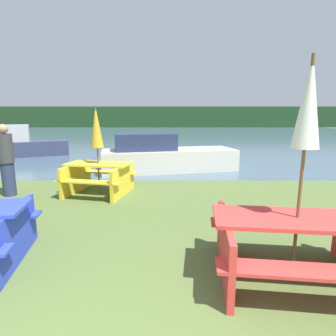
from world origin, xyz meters
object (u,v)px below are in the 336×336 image
at_px(umbrella_white, 308,106).
at_px(person, 6,160).
at_px(picnic_table_red, 295,242).
at_px(boat, 165,156).
at_px(boat_second, 23,145).
at_px(umbrella_gold, 96,127).
at_px(picnic_table_yellow, 99,176).

height_order(umbrella_white, person, umbrella_white).
xyz_separation_m(picnic_table_red, person, (-5.28, 3.34, 0.40)).
relative_size(picnic_table_red, boat, 0.41).
relative_size(picnic_table_red, boat_second, 0.49).
relative_size(umbrella_gold, umbrella_white, 0.86).
relative_size(boat, person, 2.87).
distance_m(picnic_table_red, umbrella_gold, 4.86).
bearing_deg(boat, boat_second, 140.12).
height_order(umbrella_white, boat, umbrella_white).
bearing_deg(umbrella_gold, picnic_table_yellow, -90.00).
bearing_deg(boat_second, umbrella_gold, -75.67).
bearing_deg(person, boat_second, 116.18).
bearing_deg(person, picnic_table_yellow, 4.40).
distance_m(picnic_table_yellow, umbrella_white, 4.96).
height_order(picnic_table_red, boat, boat).
bearing_deg(umbrella_gold, umbrella_white, -48.05).
bearing_deg(boat, umbrella_gold, -130.77).
height_order(picnic_table_red, umbrella_gold, umbrella_gold).
bearing_deg(picnic_table_red, boat_second, 130.43).
relative_size(picnic_table_yellow, umbrella_white, 0.72).
bearing_deg(umbrella_white, person, 147.65).
relative_size(umbrella_white, boat_second, 0.61).
bearing_deg(umbrella_white, boat_second, 130.43).
bearing_deg(picnic_table_yellow, umbrella_gold, 90.00).
distance_m(picnic_table_yellow, boat_second, 8.54).
xyz_separation_m(boat, person, (-3.71, -3.11, 0.36)).
distance_m(picnic_table_yellow, person, 2.17).
distance_m(picnic_table_red, boat, 6.65).
xyz_separation_m(umbrella_white, person, (-5.28, 3.34, -1.12)).
relative_size(umbrella_white, boat, 0.51).
height_order(picnic_table_yellow, umbrella_white, umbrella_white).
bearing_deg(umbrella_gold, boat, 61.77).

